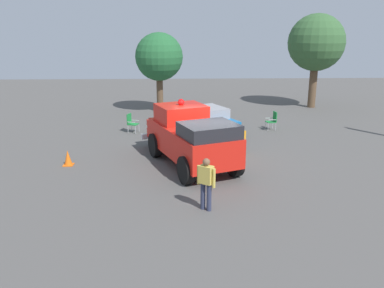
# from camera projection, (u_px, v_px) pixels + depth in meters

# --- Properties ---
(ground_plane) EXTENTS (60.00, 60.00, 0.00)m
(ground_plane) POSITION_uv_depth(u_px,v_px,m) (206.00, 168.00, 16.04)
(ground_plane) COLOR #514F4C
(vintage_fire_truck) EXTENTS (4.24, 6.33, 2.59)m
(vintage_fire_truck) POSITION_uv_depth(u_px,v_px,m) (190.00, 136.00, 16.17)
(vintage_fire_truck) COLOR black
(vintage_fire_truck) RESTS_ON ground
(classic_hot_rod) EXTENTS (3.55, 4.73, 1.46)m
(classic_hot_rod) POSITION_uv_depth(u_px,v_px,m) (205.00, 119.00, 21.24)
(classic_hot_rod) COLOR black
(classic_hot_rod) RESTS_ON ground
(lawn_chair_near_truck) EXTENTS (0.69, 0.69, 1.02)m
(lawn_chair_near_truck) POSITION_uv_depth(u_px,v_px,m) (240.00, 140.00, 17.79)
(lawn_chair_near_truck) COLOR #B7BABF
(lawn_chair_near_truck) RESTS_ON ground
(lawn_chair_by_car) EXTENTS (0.64, 0.64, 1.02)m
(lawn_chair_by_car) POSITION_uv_depth(u_px,v_px,m) (131.00, 122.00, 21.38)
(lawn_chair_by_car) COLOR #B7BABF
(lawn_chair_by_car) RESTS_ON ground
(lawn_chair_spare) EXTENTS (0.57, 0.58, 1.02)m
(lawn_chair_spare) POSITION_uv_depth(u_px,v_px,m) (273.00, 119.00, 21.91)
(lawn_chair_spare) COLOR #B7BABF
(lawn_chair_spare) RESTS_ON ground
(spectator_seated) EXTENTS (0.62, 0.65, 1.29)m
(spectator_seated) POSITION_uv_depth(u_px,v_px,m) (238.00, 137.00, 17.86)
(spectator_seated) COLOR #383842
(spectator_seated) RESTS_ON ground
(spectator_standing) EXTENTS (0.58, 0.45, 1.68)m
(spectator_standing) POSITION_uv_depth(u_px,v_px,m) (206.00, 181.00, 12.03)
(spectator_standing) COLOR #2D334C
(spectator_standing) RESTS_ON ground
(oak_tree_left) EXTENTS (3.14, 3.14, 5.22)m
(oak_tree_left) POSITION_uv_depth(u_px,v_px,m) (159.00, 57.00, 26.01)
(oak_tree_left) COLOR brown
(oak_tree_left) RESTS_ON ground
(oak_tree_right) EXTENTS (3.88, 3.88, 6.46)m
(oak_tree_right) POSITION_uv_depth(u_px,v_px,m) (316.00, 43.00, 27.21)
(oak_tree_right) COLOR brown
(oak_tree_right) RESTS_ON ground
(traffic_cone) EXTENTS (0.40, 0.40, 0.64)m
(traffic_cone) POSITION_uv_depth(u_px,v_px,m) (68.00, 158.00, 16.23)
(traffic_cone) COLOR orange
(traffic_cone) RESTS_ON ground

